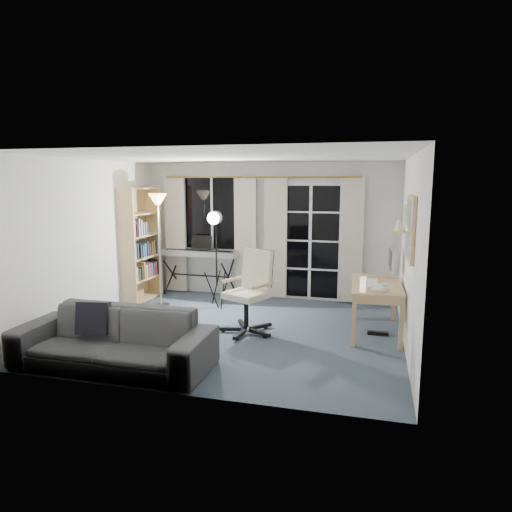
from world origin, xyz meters
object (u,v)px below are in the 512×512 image
Objects in this scene: monitor at (391,259)px; sofa at (113,330)px; office_chair at (252,284)px; torchiere_lamp at (158,216)px; bookshelf at (138,248)px; keyboard_piano at (199,254)px; desk at (376,289)px; studio_light at (215,229)px; mug at (385,288)px.

monitor is 3.93m from sofa.
office_chair is 2.27× the size of monitor.
bookshelf is at bearing 154.50° from torchiere_lamp.
desk is (3.09, -1.28, -0.17)m from keyboard_piano.
monitor reaches higher than keyboard_piano.
office_chair reaches higher than desk.
torchiere_lamp is 1.15× the size of studio_light.
mug is at bearing -27.51° from keyboard_piano.
studio_light is 3.24× the size of monitor.
studio_light is 1.43× the size of office_chair.
keyboard_piano reaches higher than sofa.
studio_light is 1.23× the size of desk.
office_chair is (2.34, -1.08, -0.27)m from bookshelf.
studio_light is (1.46, -0.13, 0.37)m from bookshelf.
torchiere_lamp reaches higher than monitor.
sofa is (-2.96, -1.46, -0.32)m from mug.
monitor is (2.75, -0.16, -0.35)m from studio_light.
studio_light is at bearing -49.20° from keyboard_piano.
torchiere_lamp reaches higher than studio_light.
monitor reaches higher than sofa.
mug is (-0.10, -0.95, -0.21)m from monitor.
torchiere_lamp is 3.80m from mug.
mug is (4.11, -1.24, -0.18)m from bookshelf.
torchiere_lamp is 0.84× the size of sofa.
bookshelf reaches higher than mug.
studio_light reaches higher than monitor.
mug is at bearing 19.67° from office_chair.
torchiere_lamp is 2.17m from office_chair.
monitor is 0.23× the size of sofa.
keyboard_piano is 1.25× the size of office_chair.
studio_light is at bearing 157.57° from office_chair.
sofa is at bearing -65.28° from bookshelf.
office_chair is 0.51× the size of sofa.
torchiere_lamp is (0.52, -0.25, 0.57)m from bookshelf.
sofa is at bearing -84.21° from keyboard_piano.
bookshelf is at bearing 173.75° from monitor.
sofa is at bearing -147.81° from desk.
bookshelf is 1.73× the size of office_chair.
office_chair reaches higher than sofa.
mug is at bearing -80.98° from desk.
office_chair is 2.05m from monitor.
bookshelf reaches higher than torchiere_lamp.
studio_light is (0.54, -0.67, 0.53)m from keyboard_piano.
studio_light is at bearing 174.28° from monitor.
torchiere_lamp is at bearing -171.36° from studio_light.
torchiere_lamp is 16.35× the size of mug.
monitor is at bearing -12.54° from keyboard_piano.
torchiere_lamp is 3.63m from desk.
sofa reaches higher than desk.
desk is at bearing 34.66° from sofa.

